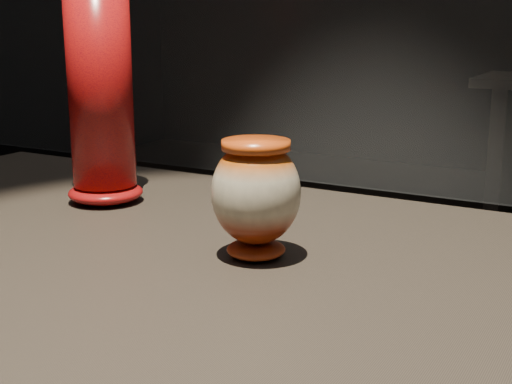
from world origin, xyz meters
TOP-DOWN VIEW (x-y plane):
  - main_vase at (-0.14, 0.01)m, footprint 0.14×0.14m
  - tall_vase at (-0.51, 0.14)m, footprint 0.16×0.16m

SIDE VIEW (x-z plane):
  - main_vase at x=-0.14m, z-range 0.91..1.07m
  - tall_vase at x=-0.51m, z-range 0.89..1.30m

